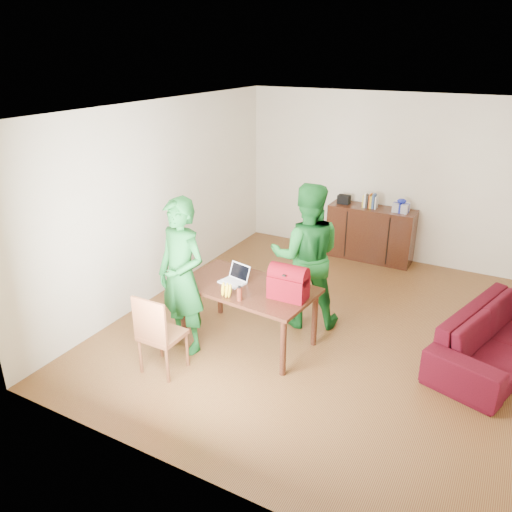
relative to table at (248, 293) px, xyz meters
The scene contains 10 objects.
room 1.30m from the table, 48.07° to the left, with size 5.20×5.70×2.90m.
table is the anchor object (origin of this frame).
chair 1.17m from the table, 118.56° to the right, with size 0.43×0.41×0.94m.
person_near 0.81m from the table, 141.21° to the right, with size 0.67×0.44×1.84m, color #13561F.
person_far 0.90m from the table, 61.10° to the left, with size 0.90×0.70×1.85m, color #155F20.
laptop 0.24m from the table, behind, with size 0.33×0.27×0.21m.
bananas 0.38m from the table, 102.95° to the right, with size 0.17×0.11×0.06m, color gold, non-canonical shape.
bottle 0.41m from the table, 75.09° to the right, with size 0.06×0.06×0.17m, color #562013.
red_bag 0.59m from the table, ahead, with size 0.42×0.24×0.31m, color maroon.
sofa 2.89m from the table, 20.15° to the left, with size 2.06×0.80×0.60m, color #380907.
Camera 1 is at (1.84, -5.27, 3.31)m, focal length 35.00 mm.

